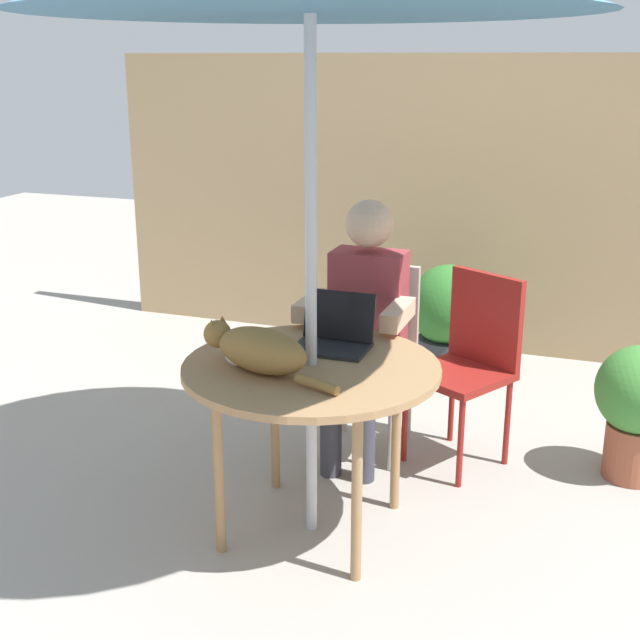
{
  "coord_description": "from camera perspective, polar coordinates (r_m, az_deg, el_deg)",
  "views": [
    {
      "loc": [
        1.06,
        -2.85,
        1.86
      ],
      "look_at": [
        0.0,
        0.1,
        0.87
      ],
      "focal_mm": 47.05,
      "sensor_mm": 36.0,
      "label": 1
    }
  ],
  "objects": [
    {
      "name": "patio_table",
      "position": [
        3.27,
        -0.59,
        -4.02
      ],
      "size": [
        1.01,
        1.01,
        0.72
      ],
      "color": "#9E754C",
      "rests_on": "ground"
    },
    {
      "name": "fence_back",
      "position": [
        5.53,
        8.53,
        7.73
      ],
      "size": [
        4.61,
        0.08,
        1.88
      ],
      "primitive_type": "cube",
      "color": "tan",
      "rests_on": "ground"
    },
    {
      "name": "chair_occupied",
      "position": [
        4.08,
        3.6,
        -1.5
      ],
      "size": [
        0.4,
        0.4,
        0.9
      ],
      "color": "#B2A899",
      "rests_on": "ground"
    },
    {
      "name": "potted_plant_near_fence",
      "position": [
        5.08,
        8.66,
        0.24
      ],
      "size": [
        0.46,
        0.46,
        0.69
      ],
      "color": "#33383D",
      "rests_on": "ground"
    },
    {
      "name": "laptop",
      "position": [
        3.44,
        1.05,
        -0.78
      ],
      "size": [
        0.3,
        0.25,
        0.21
      ],
      "color": "black",
      "rests_on": "patio_table"
    },
    {
      "name": "chair_empty",
      "position": [
        3.99,
        10.24,
        -2.22
      ],
      "size": [
        0.54,
        0.54,
        0.9
      ],
      "color": "maroon",
      "rests_on": "ground"
    },
    {
      "name": "cat",
      "position": [
        3.17,
        -4.32,
        -2.02
      ],
      "size": [
        0.62,
        0.3,
        0.17
      ],
      "color": "olive",
      "rests_on": "patio_table"
    },
    {
      "name": "ground_plane",
      "position": [
        3.57,
        -0.56,
        -13.94
      ],
      "size": [
        14.0,
        14.0,
        0.0
      ],
      "primitive_type": "plane",
      "color": "gray"
    },
    {
      "name": "person_seated",
      "position": [
        3.88,
        2.99,
        0.13
      ],
      "size": [
        0.48,
        0.48,
        1.24
      ],
      "color": "maroon",
      "rests_on": "ground"
    },
    {
      "name": "potted_plant_by_chair",
      "position": [
        4.06,
        20.87,
        -5.32
      ],
      "size": [
        0.4,
        0.4,
        0.64
      ],
      "color": "#9E5138",
      "rests_on": "ground"
    }
  ]
}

